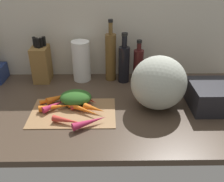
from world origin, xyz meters
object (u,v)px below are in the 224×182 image
at_px(carrot_3, 84,102).
at_px(dish_rack, 217,96).
at_px(cutting_board, 73,112).
at_px(bottle_2, 138,64).
at_px(carrot_1, 56,107).
at_px(carrot_4, 90,122).
at_px(carrot_10, 83,104).
at_px(carrot_7, 89,99).
at_px(winter_squash, 159,83).
at_px(carrot_5, 67,121).
at_px(carrot_2, 84,110).
at_px(carrot_6, 94,109).
at_px(carrot_8, 54,100).
at_px(bottle_0, 111,56).
at_px(knife_block, 41,63).
at_px(bottle_1, 124,63).
at_px(paper_towel_roll, 81,61).
at_px(carrot_0, 54,105).
at_px(carrot_9, 60,97).

height_order(carrot_3, dish_rack, dish_rack).
height_order(cutting_board, bottle_2, bottle_2).
xyz_separation_m(carrot_1, dish_rack, (0.80, 0.03, 0.04)).
height_order(carrot_4, carrot_10, carrot_4).
xyz_separation_m(carrot_7, bottle_2, (0.28, 0.26, 0.08)).
bearing_deg(winter_squash, carrot_10, -179.80).
distance_m(carrot_1, carrot_7, 0.17).
distance_m(carrot_5, dish_rack, 0.74).
relative_size(carrot_2, carrot_6, 1.59).
bearing_deg(bottle_2, winter_squash, -77.97).
xyz_separation_m(carrot_7, carrot_8, (-0.18, -0.00, -0.00)).
distance_m(winter_squash, bottle_0, 0.39).
height_order(carrot_5, winter_squash, winter_squash).
bearing_deg(carrot_1, carrot_2, -11.32).
bearing_deg(cutting_board, bottle_0, 63.52).
height_order(carrot_8, knife_block, knife_block).
height_order(carrot_5, knife_block, knife_block).
height_order(cutting_board, carrot_10, carrot_10).
bearing_deg(carrot_2, winter_squash, 9.92).
height_order(cutting_board, bottle_1, bottle_1).
bearing_deg(paper_towel_roll, winter_squash, -38.09).
relative_size(cutting_board, carrot_8, 2.80).
height_order(carrot_2, bottle_2, bottle_2).
bearing_deg(carrot_0, knife_block, 110.86).
bearing_deg(bottle_1, dish_rack, -33.23).
height_order(carrot_9, dish_rack, dish_rack).
distance_m(paper_towel_roll, bottle_1, 0.25).
relative_size(carrot_5, paper_towel_roll, 0.58).
bearing_deg(carrot_1, carrot_4, -37.05).
bearing_deg(carrot_6, bottle_2, 55.62).
distance_m(carrot_2, bottle_0, 0.42).
xyz_separation_m(carrot_3, bottle_1, (0.22, 0.27, 0.10)).
xyz_separation_m(carrot_4, carrot_5, (-0.10, 0.02, -0.00)).
xyz_separation_m(carrot_1, winter_squash, (0.50, 0.04, 0.11)).
xyz_separation_m(knife_block, dish_rack, (0.94, -0.32, -0.05)).
height_order(carrot_1, carrot_9, carrot_9).
height_order(carrot_0, bottle_0, bottle_0).
relative_size(carrot_3, carrot_7, 1.31).
bearing_deg(carrot_9, carrot_3, -14.63).
bearing_deg(carrot_4, carrot_8, 133.93).
height_order(carrot_3, carrot_6, carrot_6).
bearing_deg(carrot_8, paper_towel_roll, 66.23).
distance_m(carrot_4, winter_squash, 0.38).
relative_size(carrot_9, winter_squash, 0.53).
bearing_deg(carrot_6, knife_block, 131.92).
relative_size(carrot_9, knife_block, 0.54).
distance_m(carrot_6, bottle_2, 0.44).
relative_size(carrot_2, winter_squash, 0.65).
xyz_separation_m(paper_towel_roll, bottle_1, (0.25, -0.03, -0.00)).
distance_m(carrot_5, carrot_7, 0.21).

